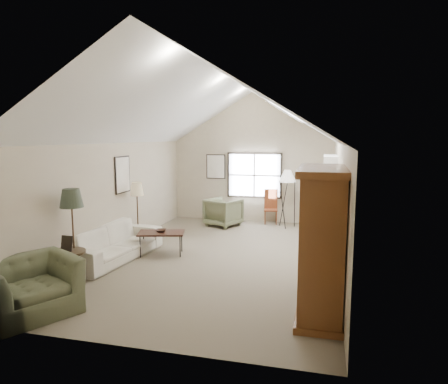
% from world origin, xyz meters
% --- Properties ---
extents(room_shell, '(5.01, 8.01, 4.00)m').
position_xyz_m(room_shell, '(0.00, 0.00, 3.21)').
color(room_shell, '#6D634D').
rests_on(room_shell, ground).
extents(window, '(1.72, 0.08, 1.42)m').
position_xyz_m(window, '(0.10, 3.96, 1.45)').
color(window, black).
rests_on(window, room_shell).
extents(skylight, '(0.80, 1.20, 0.52)m').
position_xyz_m(skylight, '(1.30, 0.90, 3.22)').
color(skylight, white).
rests_on(skylight, room_shell).
extents(wall_art, '(1.97, 3.71, 0.88)m').
position_xyz_m(wall_art, '(-1.88, 1.94, 1.73)').
color(wall_art, black).
rests_on(wall_art, room_shell).
extents(armoire, '(0.60, 1.50, 2.20)m').
position_xyz_m(armoire, '(2.18, -2.40, 1.10)').
color(armoire, brown).
rests_on(armoire, ground).
extents(tv_alcove, '(0.32, 1.30, 2.10)m').
position_xyz_m(tv_alcove, '(2.34, 1.60, 1.15)').
color(tv_alcove, white).
rests_on(tv_alcove, ground).
extents(media_console, '(0.34, 1.18, 0.60)m').
position_xyz_m(media_console, '(2.32, 1.60, 0.30)').
color(media_console, '#382316').
rests_on(media_console, ground).
extents(tv_panel, '(0.05, 0.90, 0.55)m').
position_xyz_m(tv_panel, '(2.32, 1.60, 0.92)').
color(tv_panel, black).
rests_on(tv_panel, media_console).
extents(sofa, '(1.29, 2.62, 0.74)m').
position_xyz_m(sofa, '(-2.20, -0.71, 0.37)').
color(sofa, beige).
rests_on(sofa, ground).
extents(armchair_near, '(1.61, 1.67, 0.83)m').
position_xyz_m(armchair_near, '(-2.04, -3.47, 0.42)').
color(armchair_near, '#535A3F').
rests_on(armchair_near, ground).
extents(armchair_far, '(1.18, 1.19, 0.83)m').
position_xyz_m(armchair_far, '(-0.67, 3.05, 0.41)').
color(armchair_far, '#616546').
rests_on(armchair_far, ground).
extents(coffee_table, '(1.13, 0.81, 0.52)m').
position_xyz_m(coffee_table, '(-1.32, -0.15, 0.26)').
color(coffee_table, '#331C15').
rests_on(coffee_table, ground).
extents(bowl, '(0.30, 0.30, 0.06)m').
position_xyz_m(bowl, '(-1.32, -0.15, 0.55)').
color(bowl, '#3A1F17').
rests_on(bowl, coffee_table).
extents(side_table, '(0.71, 0.71, 0.63)m').
position_xyz_m(side_table, '(-2.20, -2.31, 0.32)').
color(side_table, '#342415').
rests_on(side_table, ground).
extents(side_chair, '(0.46, 0.46, 1.04)m').
position_xyz_m(side_chair, '(0.66, 3.70, 0.52)').
color(side_chair, maroon).
rests_on(side_chair, ground).
extents(tripod_lamp, '(0.51, 0.51, 1.72)m').
position_xyz_m(tripod_lamp, '(1.18, 3.29, 0.86)').
color(tripod_lamp, silver).
rests_on(tripod_lamp, ground).
extents(dark_lamp, '(0.47, 0.47, 1.76)m').
position_xyz_m(dark_lamp, '(-2.20, -2.11, 0.88)').
color(dark_lamp, '#252B1E').
rests_on(dark_lamp, ground).
extents(tan_lamp, '(0.35, 0.35, 1.58)m').
position_xyz_m(tan_lamp, '(-2.20, 0.49, 0.79)').
color(tan_lamp, tan).
rests_on(tan_lamp, ground).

